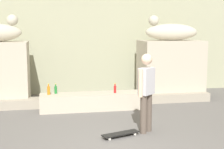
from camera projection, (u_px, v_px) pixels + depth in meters
pedestal_right at (170, 69)px, 10.48m from camera, size 1.90×1.22×1.79m
statue_reclining_right at (170, 31)px, 10.31m from camera, size 1.68×0.86×0.78m
ledge_block at (92, 101)px, 8.96m from camera, size 2.76×0.63×0.44m
skater at (146, 89)px, 6.92m from camera, size 0.43×0.39×1.67m
skateboard at (121, 134)px, 6.74m from camera, size 0.82×0.45×0.08m
bottle_red at (115, 89)px, 8.99m from camera, size 0.07×0.07×0.26m
bottle_green at (56, 90)px, 8.88m from camera, size 0.07×0.07×0.27m
bottle_orange at (49, 90)px, 8.74m from camera, size 0.08×0.08×0.29m
stair_step at (89, 101)px, 9.49m from camera, size 7.21×0.50×0.25m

